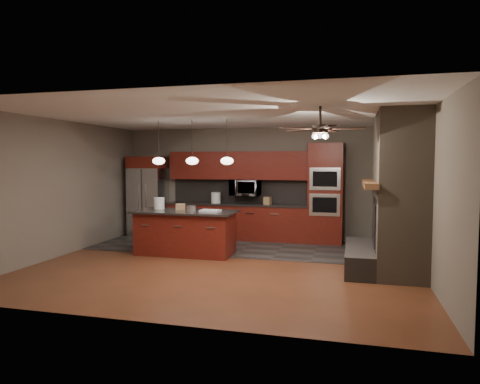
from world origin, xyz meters
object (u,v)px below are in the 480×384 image
(cardboard_box, at_px, (180,207))
(white_bucket, at_px, (159,203))
(refrigerator, at_px, (148,196))
(paint_tray, at_px, (210,211))
(microwave, at_px, (245,188))
(paint_can, at_px, (191,209))
(kitchen_island, at_px, (185,232))
(oven_tower, at_px, (325,194))
(counter_box, at_px, (267,201))
(counter_bucket, at_px, (216,198))

(cardboard_box, bearing_deg, white_bucket, 154.80)
(refrigerator, distance_m, paint_tray, 3.07)
(microwave, height_order, paint_can, microwave)
(kitchen_island, bearing_deg, cardboard_box, 140.31)
(kitchen_island, distance_m, cardboard_box, 0.56)
(microwave, bearing_deg, white_bucket, -128.19)
(kitchen_island, bearing_deg, oven_tower, 35.58)
(microwave, distance_m, counter_box, 0.67)
(paint_tray, bearing_deg, kitchen_island, -178.67)
(oven_tower, xyz_separation_m, microwave, (-1.98, 0.06, 0.11))
(microwave, distance_m, cardboard_box, 2.15)
(microwave, xyz_separation_m, counter_bucket, (-0.76, -0.05, -0.27))
(white_bucket, height_order, cardboard_box, white_bucket)
(paint_tray, distance_m, counter_bucket, 2.10)
(kitchen_island, relative_size, counter_box, 11.73)
(white_bucket, bearing_deg, counter_box, 40.72)
(paint_tray, height_order, cardboard_box, cardboard_box)
(microwave, bearing_deg, counter_bucket, -176.23)
(microwave, height_order, refrigerator, refrigerator)
(oven_tower, height_order, white_bucket, oven_tower)
(microwave, relative_size, paint_tray, 1.86)
(oven_tower, height_order, kitchen_island, oven_tower)
(white_bucket, relative_size, counter_bucket, 0.92)
(microwave, xyz_separation_m, kitchen_island, (-0.79, -2.04, -0.83))
(kitchen_island, bearing_deg, counter_bucket, 89.01)
(cardboard_box, bearing_deg, microwave, 42.61)
(kitchen_island, relative_size, cardboard_box, 10.72)
(kitchen_island, distance_m, counter_box, 2.44)
(cardboard_box, relative_size, counter_box, 1.09)
(oven_tower, distance_m, paint_tray, 3.00)
(oven_tower, bearing_deg, counter_bucket, 179.84)
(microwave, bearing_deg, refrigerator, -177.11)
(white_bucket, distance_m, paint_tray, 1.26)
(kitchen_island, distance_m, paint_can, 0.56)
(cardboard_box, distance_m, counter_bucket, 1.87)
(oven_tower, distance_m, paint_can, 3.34)
(paint_can, xyz_separation_m, cardboard_box, (-0.34, 0.26, 0.00))
(cardboard_box, xyz_separation_m, counter_box, (1.54, 1.80, 0.01))
(microwave, height_order, cardboard_box, microwave)
(refrigerator, bearing_deg, oven_tower, 0.92)
(microwave, distance_m, kitchen_island, 2.34)
(counter_bucket, bearing_deg, refrigerator, -177.47)
(refrigerator, relative_size, counter_bucket, 7.72)
(microwave, bearing_deg, paint_tray, -96.17)
(paint_tray, xyz_separation_m, counter_box, (0.81, 1.98, 0.05))
(microwave, height_order, paint_tray, microwave)
(white_bucket, distance_m, counter_bucket, 1.95)
(kitchen_island, xyz_separation_m, white_bucket, (-0.67, 0.17, 0.58))
(paint_can, height_order, cardboard_box, cardboard_box)
(paint_can, distance_m, cardboard_box, 0.43)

